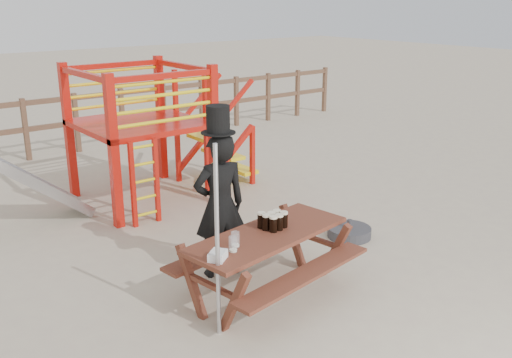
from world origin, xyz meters
TOP-DOWN VIEW (x-y plane):
  - ground at (0.00, 0.00)m, footprint 60.00×60.00m
  - back_fence at (0.00, 7.00)m, footprint 15.09×0.09m
  - playground_fort at (0.12, 3.58)m, footprint 4.71×1.84m
  - picnic_table at (-0.19, 0.08)m, footprint 1.99×1.51m
  - man_with_hat at (-0.30, 0.78)m, footprint 0.67×0.51m
  - metal_pole at (-1.01, -0.21)m, footprint 0.04×0.04m
  - parasol_base at (1.63, 0.59)m, footprint 0.57×0.57m
  - paper_bag at (-0.95, -0.12)m, footprint 0.23×0.22m
  - stout_pints at (-0.07, 0.14)m, footprint 0.28×0.25m
  - empty_glasses at (-0.69, -0.02)m, footprint 0.17×0.16m

SIDE VIEW (x-z plane):
  - ground at x=0.00m, z-range 0.00..0.00m
  - parasol_base at x=1.63m, z-range -0.05..0.19m
  - picnic_table at x=-0.19m, z-range 0.09..0.80m
  - back_fence at x=0.00m, z-range 0.14..1.34m
  - paper_bag at x=-0.95m, z-range 0.71..0.79m
  - empty_glasses at x=-0.69m, z-range 0.70..0.85m
  - stout_pints at x=-0.07m, z-range 0.71..0.88m
  - man_with_hat at x=-0.30m, z-range -0.10..1.84m
  - metal_pole at x=-1.01m, z-range 0.00..1.84m
  - playground_fort at x=0.12m, z-range 0.02..2.12m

